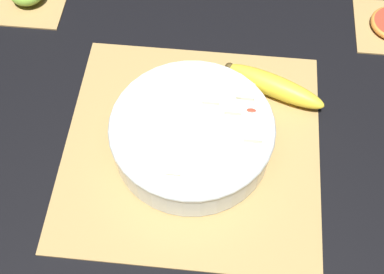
# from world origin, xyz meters

# --- Properties ---
(ground_plane) EXTENTS (6.00, 6.00, 0.00)m
(ground_plane) POSITION_xyz_m (0.00, 0.00, 0.00)
(ground_plane) COLOR black
(bamboo_mat_center) EXTENTS (0.41, 0.41, 0.01)m
(bamboo_mat_center) POSITION_xyz_m (0.00, 0.00, 0.00)
(bamboo_mat_center) COLOR #A8844C
(bamboo_mat_center) RESTS_ON ground_plane
(coaster_mat_near_right) EXTENTS (0.14, 0.14, 0.01)m
(coaster_mat_near_right) POSITION_xyz_m (0.35, -0.30, 0.00)
(coaster_mat_near_right) COLOR #A8844C
(coaster_mat_near_right) RESTS_ON ground_plane
(fruit_salad_bowl) EXTENTS (0.26, 0.26, 0.07)m
(fruit_salad_bowl) POSITION_xyz_m (-0.00, -0.00, 0.04)
(fruit_salad_bowl) COLOR silver
(fruit_salad_bowl) RESTS_ON bamboo_mat_center
(whole_banana) EXTENTS (0.18, 0.10, 0.04)m
(whole_banana) POSITION_xyz_m (-0.13, -0.12, 0.03)
(whole_banana) COLOR yellow
(whole_banana) RESTS_ON bamboo_mat_center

